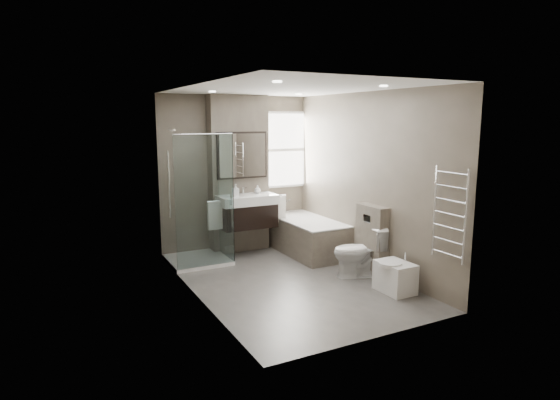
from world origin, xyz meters
TOP-DOWN VIEW (x-y plane):
  - room at (0.00, 0.00)m, footprint 2.70×3.90m
  - vanity_pier at (0.00, 1.77)m, footprint 1.00×0.25m
  - vanity at (0.00, 1.43)m, footprint 0.95×0.47m
  - mirror_cabinet at (0.00, 1.61)m, footprint 0.86×0.08m
  - towel_left at (-0.56, 1.40)m, footprint 0.24×0.06m
  - towel_right at (0.56, 1.40)m, footprint 0.24×0.06m
  - shower_enclosure at (-0.75, 1.35)m, footprint 0.90×0.90m
  - bathtub at (0.92, 1.10)m, footprint 0.75×1.60m
  - window at (0.90, 1.88)m, footprint 0.98×0.06m
  - toilet at (0.97, -0.27)m, footprint 0.81×0.62m
  - cistern_box at (1.21, -0.25)m, footprint 0.19×0.55m
  - bidet at (1.01, -0.98)m, footprint 0.42×0.49m
  - towel_radiator at (1.25, -1.60)m, footprint 0.03×0.49m
  - soap_bottle_a at (-0.21, 1.40)m, footprint 0.09×0.09m
  - soap_bottle_b at (0.22, 1.51)m, footprint 0.11×0.11m

SIDE VIEW (x-z plane):
  - bidet at x=1.01m, z-range -0.05..0.46m
  - bathtub at x=0.92m, z-range 0.03..0.60m
  - toilet at x=0.97m, z-range 0.00..0.73m
  - shower_enclosure at x=-0.75m, z-range -0.51..1.49m
  - cistern_box at x=1.21m, z-range 0.00..1.00m
  - towel_left at x=-0.56m, z-range 0.50..0.94m
  - towel_right at x=0.56m, z-range 0.50..0.94m
  - vanity at x=0.00m, z-range 0.41..1.07m
  - soap_bottle_b at x=0.22m, z-range 1.00..1.14m
  - soap_bottle_a at x=-0.21m, z-range 1.00..1.20m
  - towel_radiator at x=1.25m, z-range 0.57..1.67m
  - room at x=0.00m, z-range -0.05..2.65m
  - vanity_pier at x=0.00m, z-range 0.00..2.60m
  - mirror_cabinet at x=0.00m, z-range 1.25..2.01m
  - window at x=0.90m, z-range 1.01..2.34m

